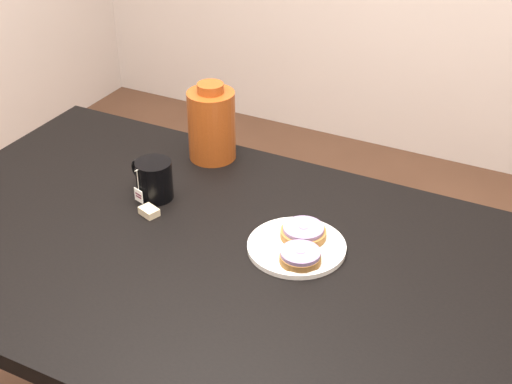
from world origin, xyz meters
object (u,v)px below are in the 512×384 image
at_px(plate, 297,246).
at_px(bagel_back, 303,232).
at_px(teabag_pouch, 149,211).
at_px(bagel_package, 212,124).
at_px(table, 197,274).
at_px(mug, 154,179).
at_px(bagel_front, 300,256).

distance_m(plate, bagel_back, 0.04).
relative_size(plate, teabag_pouch, 4.81).
bearing_deg(teabag_pouch, plate, 5.27).
height_order(plate, bagel_package, bagel_package).
relative_size(table, plate, 6.47).
xyz_separation_m(mug, bagel_package, (0.02, 0.24, 0.05)).
relative_size(bagel_front, teabag_pouch, 2.76).
relative_size(table, mug, 10.05).
bearing_deg(teabag_pouch, mug, 113.80).
xyz_separation_m(plate, bagel_back, (0.00, 0.03, 0.02)).
bearing_deg(mug, bagel_package, 101.44).
xyz_separation_m(plate, mug, (-0.40, 0.04, 0.04)).
height_order(table, mug, mug).
xyz_separation_m(table, teabag_pouch, (-0.16, 0.05, 0.09)).
xyz_separation_m(bagel_back, bagel_front, (0.03, -0.08, 0.00)).
relative_size(plate, bagel_package, 1.03).
distance_m(mug, bagel_package, 0.24).
relative_size(table, bagel_back, 12.93).
xyz_separation_m(teabag_pouch, bagel_package, (-0.01, 0.31, 0.09)).
height_order(table, teabag_pouch, teabag_pouch).
height_order(mug, bagel_package, bagel_package).
xyz_separation_m(bagel_back, teabag_pouch, (-0.36, -0.07, -0.02)).
xyz_separation_m(table, bagel_package, (-0.16, 0.36, 0.18)).
xyz_separation_m(plate, teabag_pouch, (-0.36, -0.03, 0.00)).
relative_size(bagel_back, bagel_package, 0.51).
height_order(table, bagel_front, bagel_front).
height_order(bagel_back, bagel_front, same).
height_order(table, bagel_back, bagel_back).
bearing_deg(plate, teabag_pouch, -174.73).
distance_m(plate, teabag_pouch, 0.37).
distance_m(plate, bagel_front, 0.06).
bearing_deg(bagel_package, mug, -95.92).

